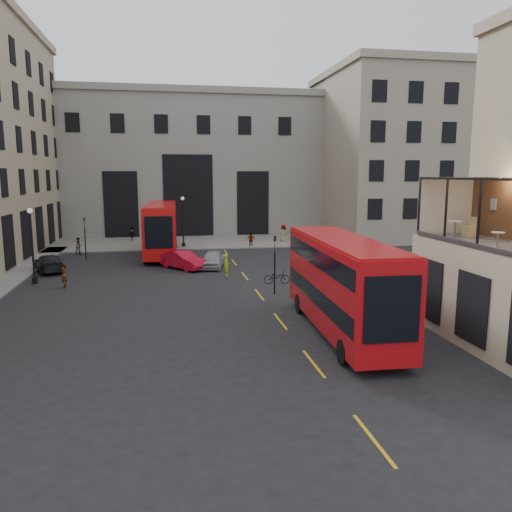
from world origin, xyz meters
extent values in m
plane|color=black|center=(0.00, 0.00, 0.00)|extent=(140.00, 140.00, 0.00)
cube|color=black|center=(4.98, 0.00, 2.00)|extent=(0.08, 9.20, 3.00)
cube|color=beige|center=(6.50, 5.00, 6.05)|extent=(3.00, 0.04, 2.90)
cube|color=slate|center=(5.00, 0.00, 4.70)|extent=(0.12, 10.00, 0.18)
cube|color=black|center=(5.00, 0.00, 7.45)|extent=(0.12, 10.00, 0.10)
cube|color=beige|center=(7.92, 3.20, 6.20)|extent=(0.04, 0.45, 0.55)
cylinder|color=#FFD899|center=(7.30, 2.00, 7.45)|extent=(0.12, 0.12, 0.05)
cube|color=tan|center=(6.50, 0.00, 2.25)|extent=(3.00, 11.00, 4.50)
cube|color=slate|center=(6.50, 0.00, 4.55)|extent=(3.00, 10.00, 0.10)
cube|color=gray|center=(-5.00, 48.00, 9.00)|extent=(34.00, 10.00, 18.00)
cube|color=gray|center=(-5.00, 48.00, 17.60)|extent=(35.00, 10.60, 0.80)
cube|color=black|center=(-5.00, 42.96, 5.00)|extent=(6.00, 0.12, 10.00)
cube|color=black|center=(-13.00, 42.96, 4.00)|extent=(4.00, 0.12, 8.00)
cube|color=black|center=(3.00, 42.96, 4.00)|extent=(4.00, 0.12, 8.00)
cube|color=gray|center=(20.00, 40.00, 10.00)|extent=(16.00, 18.00, 20.00)
cube|color=gray|center=(20.00, 40.00, 19.60)|extent=(16.60, 18.60, 0.80)
cube|color=slate|center=(-6.00, 38.00, 0.06)|extent=(40.00, 12.00, 0.12)
cylinder|color=black|center=(-1.00, 12.00, 1.40)|extent=(0.10, 0.10, 2.80)
imported|color=black|center=(-1.00, 12.00, 3.30)|extent=(0.16, 0.20, 1.00)
cylinder|color=black|center=(-15.00, 28.00, 1.40)|extent=(0.10, 0.10, 2.80)
imported|color=black|center=(-15.00, 28.00, 3.30)|extent=(0.16, 0.20, 1.00)
cylinder|color=black|center=(-17.00, 18.00, 2.50)|extent=(0.14, 0.14, 5.00)
cylinder|color=black|center=(-17.00, 18.00, 0.25)|extent=(0.36, 0.36, 0.50)
sphere|color=silver|center=(-17.00, 18.00, 5.15)|extent=(0.36, 0.36, 0.36)
cylinder|color=black|center=(-6.00, 34.00, 2.50)|extent=(0.14, 0.14, 5.00)
cylinder|color=black|center=(-6.00, 34.00, 0.25)|extent=(0.36, 0.36, 0.50)
sphere|color=silver|center=(-6.00, 34.00, 5.15)|extent=(0.36, 0.36, 0.36)
cube|color=#AA0B11|center=(0.50, 3.71, 2.48)|extent=(3.03, 11.69, 4.12)
cube|color=black|center=(0.50, 3.71, 1.90)|extent=(3.05, 11.06, 0.84)
cube|color=black|center=(0.50, 3.71, 3.75)|extent=(3.05, 11.06, 0.84)
cube|color=#AA0B11|center=(0.50, 3.71, 4.57)|extent=(2.91, 11.45, 0.13)
cylinder|color=black|center=(-0.57, 7.46, 0.53)|extent=(0.33, 1.06, 1.06)
cylinder|color=black|center=(1.82, 7.38, 0.53)|extent=(0.33, 1.06, 1.06)
cylinder|color=black|center=(-0.84, -0.31, 0.53)|extent=(0.33, 1.06, 1.06)
cylinder|color=black|center=(1.56, -0.39, 0.53)|extent=(0.33, 1.06, 1.06)
cube|color=red|center=(-8.24, 29.11, 2.62)|extent=(3.07, 12.34, 4.35)
cube|color=black|center=(-8.24, 29.11, 2.01)|extent=(3.10, 11.67, 0.89)
cube|color=black|center=(-8.24, 29.11, 3.96)|extent=(3.10, 11.67, 0.89)
cube|color=red|center=(-8.24, 29.11, 4.83)|extent=(2.95, 12.09, 0.13)
cylinder|color=black|center=(-9.43, 33.06, 0.56)|extent=(0.34, 1.12, 1.12)
cylinder|color=black|center=(-6.88, 33.00, 0.56)|extent=(0.34, 1.12, 1.12)
cylinder|color=black|center=(-9.62, 24.84, 0.56)|extent=(0.34, 1.12, 1.12)
cylinder|color=black|center=(-7.07, 24.78, 0.56)|extent=(0.34, 1.12, 1.12)
imported|color=#A1A4A9|center=(-4.04, 21.90, 0.71)|extent=(2.68, 4.43, 1.41)
imported|color=#B70B22|center=(-6.48, 21.78, 0.73)|extent=(3.90, 4.48, 1.46)
imported|color=black|center=(-17.00, 22.59, 0.67)|extent=(3.33, 5.00, 1.35)
imported|color=gray|center=(-0.17, 15.07, 0.47)|extent=(1.84, 0.76, 0.94)
imported|color=#AEE418|center=(-3.36, 18.37, 0.83)|extent=(0.47, 0.65, 1.66)
imported|color=gray|center=(-16.04, 30.81, 0.83)|extent=(0.98, 0.88, 1.67)
imported|color=gray|center=(-11.65, 39.80, 0.82)|extent=(1.22, 0.98, 1.64)
imported|color=gray|center=(1.03, 32.86, 0.78)|extent=(0.94, 0.45, 1.57)
imported|color=gray|center=(5.30, 36.07, 0.99)|extent=(0.99, 1.15, 1.98)
imported|color=gray|center=(-14.70, 16.32, 0.78)|extent=(0.47, 0.63, 1.57)
cylinder|color=white|center=(5.85, -0.13, 5.25)|extent=(0.53, 0.53, 0.04)
cylinder|color=slate|center=(5.85, -0.13, 4.93)|extent=(0.07, 0.07, 0.62)
cylinder|color=slate|center=(5.85, -0.13, 4.61)|extent=(0.39, 0.39, 0.03)
cylinder|color=beige|center=(5.74, 2.86, 5.44)|extent=(0.69, 0.69, 0.05)
cylinder|color=slate|center=(5.74, 2.86, 5.02)|extent=(0.09, 0.09, 0.80)
cylinder|color=slate|center=(5.74, 2.86, 4.62)|extent=(0.50, 0.50, 0.03)
cube|color=#D2B679|center=(7.02, 3.67, 4.85)|extent=(0.56, 0.56, 0.51)
cube|color=#D2B679|center=(7.23, 3.72, 5.33)|extent=(0.14, 0.47, 0.45)
camera|label=1|loc=(-7.76, -18.64, 7.65)|focal=35.00mm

